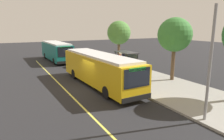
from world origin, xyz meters
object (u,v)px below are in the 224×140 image
(transit_bus_main, at_px, (99,68))
(pedestrian_commuter, at_px, (107,63))
(route_sign_post, at_px, (120,62))
(waiting_bench, at_px, (128,69))
(transit_bus_second, at_px, (56,51))

(transit_bus_main, xyz_separation_m, pedestrian_commuter, (-4.33, 3.06, -0.50))
(route_sign_post, xyz_separation_m, pedestrian_commuter, (-4.14, 0.66, -0.84))
(transit_bus_main, distance_m, waiting_bench, 5.23)
(waiting_bench, distance_m, route_sign_post, 3.29)
(transit_bus_second, xyz_separation_m, pedestrian_commuter, (11.43, 3.30, -0.50))
(transit_bus_main, bearing_deg, waiting_bench, 115.29)
(transit_bus_main, relative_size, transit_bus_second, 1.15)
(pedestrian_commuter, bearing_deg, waiting_bench, 36.58)
(transit_bus_main, bearing_deg, route_sign_post, 94.40)
(transit_bus_main, distance_m, pedestrian_commuter, 5.32)
(transit_bus_main, xyz_separation_m, route_sign_post, (-0.18, 2.39, 0.34))
(transit_bus_second, xyz_separation_m, route_sign_post, (15.57, 2.63, 0.34))
(waiting_bench, height_order, route_sign_post, route_sign_post)
(transit_bus_main, height_order, transit_bus_second, same)
(pedestrian_commuter, bearing_deg, route_sign_post, -9.11)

